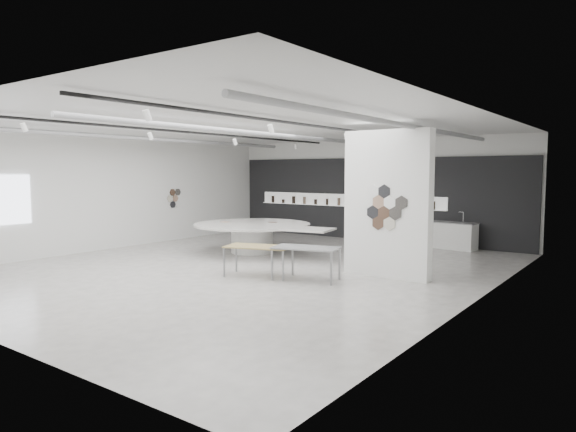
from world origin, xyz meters
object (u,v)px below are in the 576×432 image
Objects in this scene: sample_table_wood at (259,248)px; sample_table_stone at (306,250)px; partition_column at (387,204)px; display_island at (254,234)px; kitchen_counter at (452,235)px.

sample_table_stone is at bearing 14.33° from sample_table_wood.
partition_column is 0.70× the size of display_island.
display_island is 3.11× the size of kitchen_counter.
sample_table_wood is at bearing -101.12° from kitchen_counter.
kitchen_counter reaches higher than sample_table_wood.
sample_table_wood is 1.05× the size of sample_table_stone.
partition_column is 2.02× the size of sample_table_wood.
display_island is 3.03× the size of sample_table_stone.
sample_table_wood is 1.25m from sample_table_stone.
partition_column is 3.34m from sample_table_wood.
display_island is 2.89× the size of sample_table_wood.
kitchen_counter reaches higher than display_island.
partition_column is 2.30m from sample_table_stone.
display_island is at bearing -129.81° from kitchen_counter.
kitchen_counter is at bearing 33.36° from display_island.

